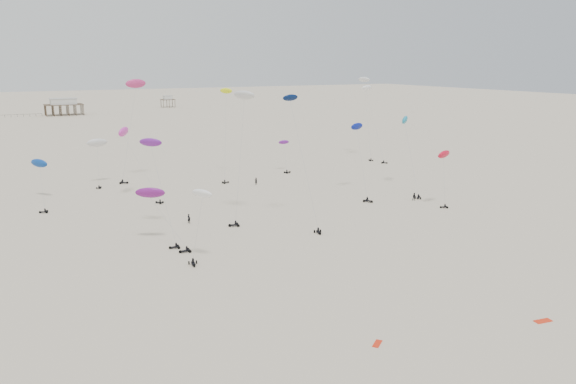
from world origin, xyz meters
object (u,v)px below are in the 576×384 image
pavilion_main (64,108)px  spectator_0 (189,223)px  rig_0 (199,218)px  rig_4 (361,151)px  rig_9 (40,170)px  pavilion_small (168,102)px

pavilion_main → spectator_0: size_ratio=9.76×
rig_0 → spectator_0: rig_0 is taller
rig_4 → rig_0: bearing=9.4°
rig_9 → pavilion_small: bearing=-11.1°
pavilion_main → rig_9: 218.42m
pavilion_small → spectator_0: (-75.29, -280.01, -3.49)m
pavilion_main → rig_0: 271.96m
rig_0 → pavilion_main: bearing=-83.2°
pavilion_main → rig_9: size_ratio=1.17×
rig_0 → rig_9: size_ratio=0.65×
pavilion_small → rig_9: rig_9 is taller
rig_9 → spectator_0: rig_9 is taller
rig_0 → spectator_0: size_ratio=5.46×
pavilion_small → rig_9: 265.56m
rig_0 → rig_9: rig_9 is taller
rig_9 → pavilion_main: bearing=3.1°
pavilion_main → rig_0: size_ratio=1.79×
rig_0 → rig_9: (-18.29, 55.24, -0.32)m
rig_4 → pavilion_main: bearing=-101.0°
pavilion_small → rig_4: rig_4 is taller
rig_9 → rig_4: bearing=-102.1°
spectator_0 → rig_4: bearing=-116.0°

